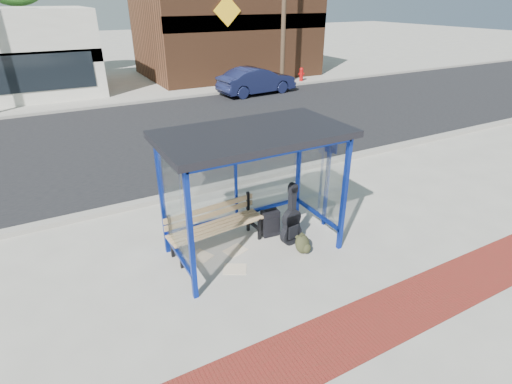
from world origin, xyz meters
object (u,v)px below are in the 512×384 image
backpack (303,244)px  fire_hydrant (301,74)px  parked_car (257,81)px  guitar_bag (291,224)px  bench (215,224)px  suitcase (270,223)px

backpack → fire_hydrant: size_ratio=0.50×
parked_car → fire_hydrant: size_ratio=5.17×
guitar_bag → backpack: 0.47m
bench → suitcase: (1.16, -0.15, -0.23)m
backpack → fire_hydrant: fire_hydrant is taller
suitcase → fire_hydrant: fire_hydrant is taller
guitar_bag → suitcase: 0.55m
suitcase → guitar_bag: bearing=-62.5°
bench → parked_car: (7.36, 11.75, 0.15)m
bench → fire_hydrant: (11.29, 13.49, -0.09)m
bench → parked_car: parked_car is taller
guitar_bag → backpack: (0.04, -0.37, -0.28)m
backpack → parked_car: 14.10m
fire_hydrant → suitcase: bearing=-126.6°
suitcase → fire_hydrant: bearing=58.8°
guitar_bag → fire_hydrant: 17.27m
guitar_bag → bench: bearing=147.7°
parked_car → suitcase: bearing=147.2°
suitcase → fire_hydrant: 17.00m
bench → fire_hydrant: bench is taller
guitar_bag → suitcase: bearing=104.9°
backpack → fire_hydrant: 17.56m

